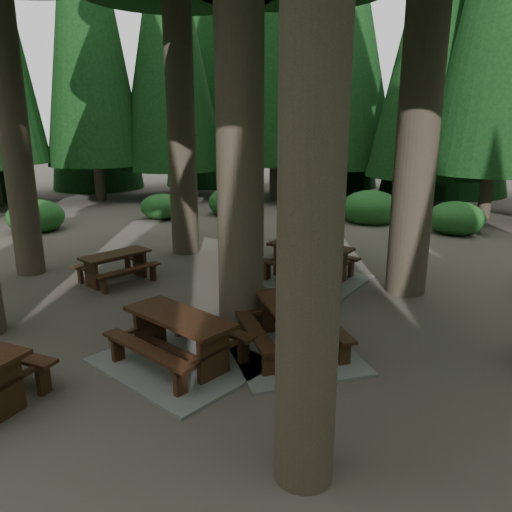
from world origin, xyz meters
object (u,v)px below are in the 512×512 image
Objects in this scene: picnic_table_b at (116,263)px; picnic_table_f at (290,335)px; picnic_table_c at (309,267)px; picnic_table_a at (180,347)px.

picnic_table_f is (5.50, -0.46, -0.19)m from picnic_table_b.
picnic_table_c is at bearing 153.43° from picnic_table_f.
picnic_table_a reaches higher than picnic_table_f.
picnic_table_c reaches higher than picnic_table_b.
picnic_table_c reaches higher than picnic_table_a.
picnic_table_b is at bearing -144.65° from picnic_table_c.
picnic_table_b is 4.75m from picnic_table_c.
picnic_table_c is 4.03m from picnic_table_f.
picnic_table_c is (-0.77, 5.06, 0.01)m from picnic_table_a.
picnic_table_c is at bearing 101.88° from picnic_table_a.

